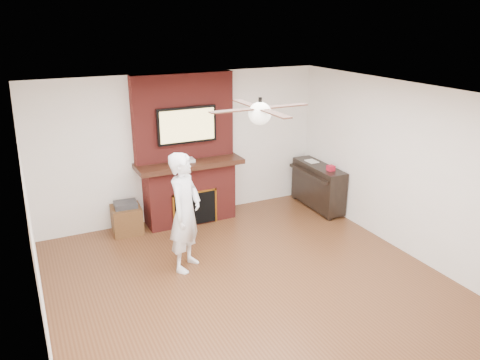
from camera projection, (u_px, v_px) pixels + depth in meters
name	position (u px, v px, depth m)	size (l,w,h in m)	color
room_shell	(259.00, 202.00, 5.62)	(5.36, 5.86, 2.86)	#512D18
fireplace	(187.00, 165.00, 7.87)	(1.78, 0.64, 2.50)	maroon
tv	(187.00, 125.00, 7.60)	(1.00, 0.08, 0.60)	black
ceiling_fan	(260.00, 113.00, 5.26)	(1.21, 1.21, 0.31)	black
person	(185.00, 212.00, 6.35)	(0.62, 0.41, 1.68)	white
side_table	(127.00, 218.00, 7.61)	(0.49, 0.49, 0.53)	#4F3016
piano	(318.00, 185.00, 8.53)	(0.49, 1.26, 0.91)	black
cable_box	(184.00, 161.00, 7.71)	(0.35, 0.20, 0.05)	silver
candle_orange	(183.00, 223.00, 7.89)	(0.08, 0.08, 0.12)	#D95219
candle_green	(190.00, 221.00, 8.00)	(0.07, 0.07, 0.09)	#417F32
candle_cream	(195.00, 218.00, 8.05)	(0.09, 0.09, 0.13)	beige
candle_blue	(210.00, 219.00, 8.10)	(0.06, 0.06, 0.07)	#2E648C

